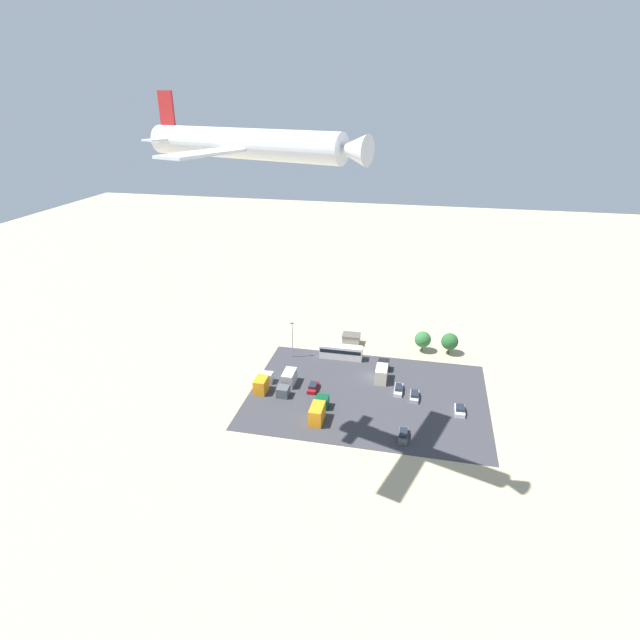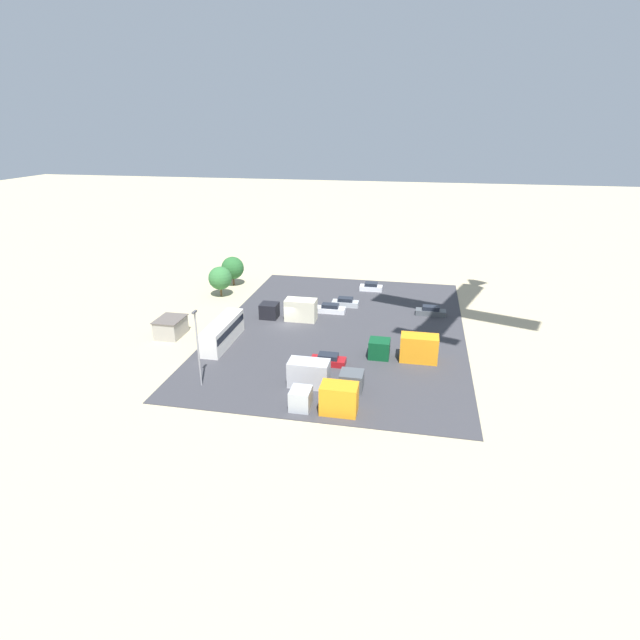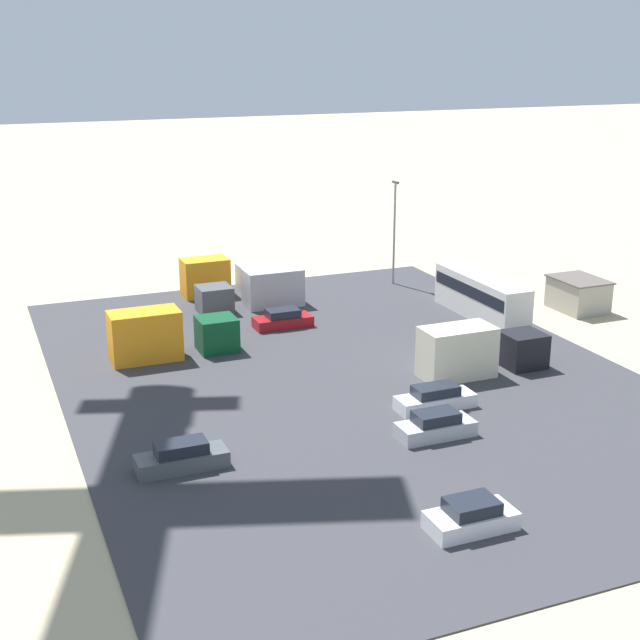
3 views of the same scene
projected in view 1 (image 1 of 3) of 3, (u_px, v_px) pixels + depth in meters
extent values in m
plane|color=tan|center=(372.00, 376.00, 114.39)|extent=(400.00, 400.00, 0.00)
cube|color=#38383D|center=(367.00, 395.00, 106.85)|extent=(50.21, 35.84, 0.08)
cube|color=#9E998E|center=(351.00, 339.00, 128.67)|extent=(4.35, 3.35, 2.54)
cube|color=#59514C|center=(351.00, 335.00, 128.12)|extent=(4.59, 3.59, 0.12)
cube|color=silver|center=(341.00, 352.00, 121.22)|extent=(10.39, 2.45, 3.32)
cube|color=black|center=(341.00, 350.00, 120.97)|extent=(9.98, 2.49, 0.93)
cube|color=silver|center=(460.00, 411.00, 100.75)|extent=(1.96, 4.04, 0.84)
cube|color=#1E232D|center=(460.00, 408.00, 100.45)|extent=(1.64, 2.26, 0.61)
cube|color=#4C5156|center=(403.00, 436.00, 93.35)|extent=(1.70, 4.68, 0.86)
cube|color=#1E232D|center=(403.00, 432.00, 93.04)|extent=(1.43, 2.62, 0.63)
cube|color=#ADB2B7|center=(414.00, 397.00, 105.48)|extent=(1.80, 4.37, 0.85)
cube|color=#1E232D|center=(415.00, 394.00, 105.18)|extent=(1.51, 2.45, 0.62)
cube|color=maroon|center=(313.00, 388.00, 108.68)|extent=(1.88, 4.43, 0.81)
cube|color=#1E232D|center=(313.00, 385.00, 108.39)|extent=(1.58, 2.48, 0.60)
cube|color=silver|center=(398.00, 390.00, 107.87)|extent=(1.73, 4.80, 0.83)
cube|color=#1E232D|center=(399.00, 387.00, 107.57)|extent=(1.45, 2.69, 0.61)
cube|color=#4C5156|center=(283.00, 391.00, 106.15)|extent=(2.52, 2.64, 2.14)
cube|color=#B2B2B7|center=(289.00, 378.00, 110.41)|extent=(2.52, 4.70, 3.06)
cube|color=#0C4723|center=(322.00, 402.00, 102.25)|extent=(2.51, 2.67, 2.42)
cube|color=orange|center=(317.00, 414.00, 97.54)|extent=(2.51, 4.75, 3.46)
cube|color=#ADB2B7|center=(267.00, 377.00, 111.34)|extent=(2.50, 2.19, 2.25)
cube|color=orange|center=(261.00, 385.00, 107.46)|extent=(2.50, 3.89, 3.22)
cube|color=black|center=(383.00, 365.00, 116.31)|extent=(2.54, 2.68, 2.34)
cube|color=beige|center=(381.00, 374.00, 111.59)|extent=(2.54, 4.76, 3.34)
cylinder|color=brown|center=(422.00, 348.00, 125.01)|extent=(0.36, 0.36, 1.79)
sphere|color=#337038|center=(423.00, 339.00, 124.02)|extent=(4.05, 4.05, 4.05)
cylinder|color=brown|center=(449.00, 350.00, 123.89)|extent=(0.36, 0.36, 1.78)
sphere|color=#28602D|center=(450.00, 341.00, 122.88)|extent=(4.18, 4.18, 4.18)
cylinder|color=gray|center=(293.00, 341.00, 120.64)|extent=(0.20, 0.20, 8.94)
cube|color=#4C4C51|center=(292.00, 323.00, 118.73)|extent=(0.90, 0.28, 0.20)
cylinder|color=silver|center=(242.00, 144.00, 65.15)|extent=(29.48, 13.16, 3.86)
cone|color=silver|center=(351.00, 150.00, 57.69)|extent=(5.20, 4.83, 3.67)
cube|color=silver|center=(242.00, 148.00, 65.39)|extent=(12.50, 26.75, 0.36)
cube|color=silver|center=(173.00, 138.00, 70.89)|extent=(5.02, 9.70, 0.24)
cube|color=#B22323|center=(166.00, 109.00, 69.59)|extent=(2.63, 1.12, 4.77)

